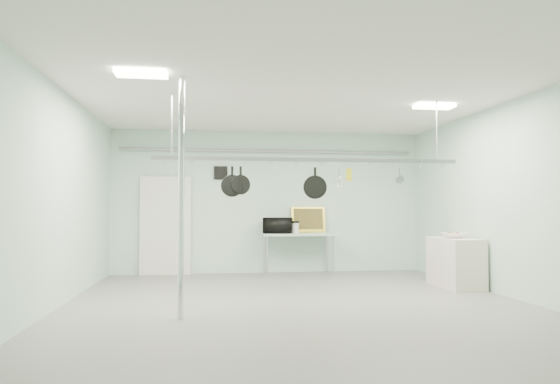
{
  "coord_description": "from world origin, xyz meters",
  "views": [
    {
      "loc": [
        -1.31,
        -7.28,
        1.43
      ],
      "look_at": [
        -0.16,
        1.0,
        1.72
      ],
      "focal_mm": 32.0,
      "sensor_mm": 36.0,
      "label": 1
    }
  ],
  "objects": [
    {
      "name": "painting_large",
      "position": [
        0.89,
        3.9,
        1.2
      ],
      "size": [
        0.78,
        0.15,
        0.58
      ],
      "primitive_type": "cube",
      "rotation": [
        -0.14,
        0.0,
        -0.02
      ],
      "color": "yellow",
      "rests_on": "prep_table"
    },
    {
      "name": "light_panel_left",
      "position": [
        -2.2,
        -0.8,
        3.16
      ],
      "size": [
        0.65,
        0.3,
        0.05
      ],
      "primitive_type": "cube",
      "color": "white",
      "rests_on": "ceiling"
    },
    {
      "name": "skillet_left",
      "position": [
        -0.99,
        0.3,
        1.86
      ],
      "size": [
        0.33,
        0.07,
        0.46
      ],
      "primitive_type": null,
      "rotation": [
        0.0,
        0.0,
        -0.04
      ],
      "color": "black",
      "rests_on": "pot_rack"
    },
    {
      "name": "painting_small",
      "position": [
        1.12,
        3.9,
        1.03
      ],
      "size": [
        0.3,
        0.09,
        0.25
      ],
      "primitive_type": "cube",
      "rotation": [
        -0.17,
        0.0,
        0.04
      ],
      "color": "black",
      "rests_on": "prep_table"
    },
    {
      "name": "whisk",
      "position": [
        0.67,
        0.3,
        1.94
      ],
      "size": [
        0.2,
        0.2,
        0.3
      ],
      "primitive_type": null,
      "rotation": [
        0.0,
        0.0,
        0.13
      ],
      "color": "silver",
      "rests_on": "pot_rack"
    },
    {
      "name": "grater",
      "position": [
        0.83,
        0.3,
        1.98
      ],
      "size": [
        0.09,
        0.04,
        0.22
      ],
      "primitive_type": null,
      "rotation": [
        0.0,
        0.0,
        0.28
      ],
      "color": "yellow",
      "rests_on": "pot_rack"
    },
    {
      "name": "pot_rack",
      "position": [
        0.2,
        0.3,
        2.23
      ],
      "size": [
        4.8,
        0.06,
        1.0
      ],
      "color": "#B7B7BC",
      "rests_on": "ceiling"
    },
    {
      "name": "back_wall",
      "position": [
        0.0,
        3.99,
        1.6
      ],
      "size": [
        7.0,
        0.02,
        3.2
      ],
      "primitive_type": "cube",
      "color": "#AED1C3",
      "rests_on": "floor"
    },
    {
      "name": "prep_table",
      "position": [
        0.6,
        3.6,
        0.83
      ],
      "size": [
        1.6,
        0.7,
        0.91
      ],
      "color": "#A8C6B7",
      "rests_on": "floor"
    },
    {
      "name": "fruit_bowl",
      "position": [
        3.12,
        1.4,
        0.95
      ],
      "size": [
        0.42,
        0.42,
        0.1
      ],
      "primitive_type": "imported",
      "rotation": [
        0.0,
        0.0,
        0.02
      ],
      "color": "white",
      "rests_on": "side_cabinet"
    },
    {
      "name": "coffee_canister",
      "position": [
        0.51,
        3.47,
        1.02
      ],
      "size": [
        0.19,
        0.19,
        0.23
      ],
      "primitive_type": "cylinder",
      "rotation": [
        0.0,
        0.0,
        -0.21
      ],
      "color": "silver",
      "rests_on": "prep_table"
    },
    {
      "name": "ceiling",
      "position": [
        0.0,
        0.0,
        3.19
      ],
      "size": [
        7.0,
        8.0,
        0.02
      ],
      "primitive_type": "cube",
      "color": "silver",
      "rests_on": "back_wall"
    },
    {
      "name": "wall_vent",
      "position": [
        -1.1,
        3.97,
        2.25
      ],
      "size": [
        0.3,
        0.04,
        0.3
      ],
      "primitive_type": "cube",
      "color": "black",
      "rests_on": "back_wall"
    },
    {
      "name": "door",
      "position": [
        -2.3,
        3.94,
        1.05
      ],
      "size": [
        1.1,
        0.1,
        2.2
      ],
      "primitive_type": "cube",
      "color": "silver",
      "rests_on": "floor"
    },
    {
      "name": "light_panel_right",
      "position": [
        2.4,
        0.6,
        3.16
      ],
      "size": [
        0.65,
        0.3,
        0.05
      ],
      "primitive_type": "cube",
      "color": "white",
      "rests_on": "ceiling"
    },
    {
      "name": "floor",
      "position": [
        0.0,
        0.0,
        0.0
      ],
      "size": [
        8.0,
        8.0,
        0.0
      ],
      "primitive_type": "plane",
      "color": "gray",
      "rests_on": "ground"
    },
    {
      "name": "fruit_cluster",
      "position": [
        3.12,
        1.4,
        0.99
      ],
      "size": [
        0.24,
        0.24,
        0.09
      ],
      "primitive_type": null,
      "color": "maroon",
      "rests_on": "fruit_bowl"
    },
    {
      "name": "saucepan",
      "position": [
        1.66,
        0.3,
        1.97
      ],
      "size": [
        0.13,
        0.08,
        0.23
      ],
      "primitive_type": null,
      "rotation": [
        0.0,
        0.0,
        0.02
      ],
      "color": "#B7B7BC",
      "rests_on": "pot_rack"
    },
    {
      "name": "conduit_pipe",
      "position": [
        0.0,
        3.9,
        2.75
      ],
      "size": [
        6.6,
        0.07,
        0.07
      ],
      "primitive_type": "cylinder",
      "rotation": [
        0.0,
        1.57,
        0.0
      ],
      "color": "gray",
      "rests_on": "back_wall"
    },
    {
      "name": "side_cabinet",
      "position": [
        3.15,
        1.4,
        0.45
      ],
      "size": [
        0.6,
        1.2,
        0.9
      ],
      "primitive_type": "cube",
      "color": "beige",
      "rests_on": "floor"
    },
    {
      "name": "skillet_right",
      "position": [
        0.29,
        0.3,
        1.84
      ],
      "size": [
        0.37,
        0.12,
        0.5
      ],
      "primitive_type": null,
      "rotation": [
        0.0,
        0.0,
        -0.16
      ],
      "color": "black",
      "rests_on": "pot_rack"
    },
    {
      "name": "chrome_pole",
      "position": [
        -1.7,
        -0.6,
        1.6
      ],
      "size": [
        0.08,
        0.08,
        3.2
      ],
      "primitive_type": "cylinder",
      "color": "silver",
      "rests_on": "floor"
    },
    {
      "name": "right_wall",
      "position": [
        3.49,
        0.0,
        1.6
      ],
      "size": [
        0.02,
        8.0,
        3.2
      ],
      "primitive_type": "cube",
      "color": "#AED1C3",
      "rests_on": "floor"
    },
    {
      "name": "microwave",
      "position": [
        0.15,
        3.57,
        1.08
      ],
      "size": [
        0.7,
        0.55,
        0.34
      ],
      "primitive_type": "imported",
      "rotation": [
        0.0,
        0.0,
        2.9
      ],
      "color": "black",
      "rests_on": "prep_table"
    },
    {
      "name": "skillet_mid",
      "position": [
        -0.87,
        0.3,
        1.87
      ],
      "size": [
        0.3,
        0.12,
        0.43
      ],
      "primitive_type": null,
      "rotation": [
        0.0,
        0.0,
        0.19
      ],
      "color": "black",
      "rests_on": "pot_rack"
    }
  ]
}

